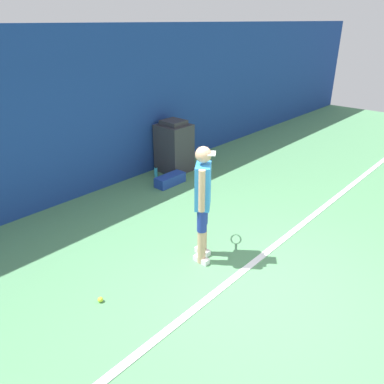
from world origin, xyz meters
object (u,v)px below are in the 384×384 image
tennis_player (203,199)px  equipment_bag (170,180)px  covered_chair (174,147)px  tennis_ball (100,300)px  water_bottle (156,172)px

tennis_player → equipment_bag: tennis_player is taller
equipment_bag → covered_chair: bearing=38.0°
tennis_player → tennis_ball: size_ratio=25.31×
covered_chair → water_bottle: (-0.56, 0.04, -0.46)m
covered_chair → water_bottle: size_ratio=5.10×
tennis_ball → water_bottle: 4.13m
tennis_ball → equipment_bag: bearing=31.5°
covered_chair → equipment_bag: bearing=-142.0°
tennis_ball → equipment_bag: 3.74m
covered_chair → water_bottle: bearing=176.2°
tennis_player → tennis_ball: 1.87m
equipment_bag → water_bottle: (0.10, 0.55, 0.00)m
tennis_player → tennis_ball: tennis_player is taller
tennis_player → equipment_bag: bearing=18.9°
tennis_player → equipment_bag: 2.90m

